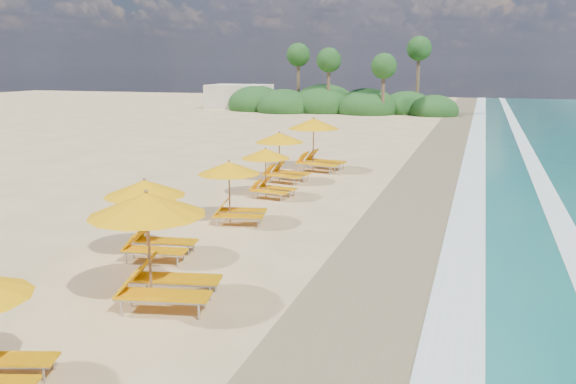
{
  "coord_description": "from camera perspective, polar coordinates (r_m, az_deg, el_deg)",
  "views": [
    {
      "loc": [
        5.75,
        -17.4,
        5.22
      ],
      "look_at": [
        0.0,
        0.0,
        1.2
      ],
      "focal_mm": 36.53,
      "sensor_mm": 36.0,
      "label": 1
    }
  ],
  "objects": [
    {
      "name": "station_5",
      "position": [
        26.36,
        -0.51,
        3.76
      ],
      "size": [
        2.74,
        2.62,
        2.28
      ],
      "rotation": [
        0.0,
        0.0,
        -0.19
      ],
      "color": "olive",
      "rests_on": "ground"
    },
    {
      "name": "station_6",
      "position": [
        29.19,
        2.84,
        5.02
      ],
      "size": [
        3.21,
        3.08,
        2.66
      ],
      "rotation": [
        0.0,
        0.0,
        -0.2
      ],
      "color": "olive",
      "rests_on": "ground"
    },
    {
      "name": "station_2",
      "position": [
        16.33,
        -13.1,
        -2.03
      ],
      "size": [
        2.63,
        2.5,
        2.23
      ],
      "rotation": [
        0.0,
        0.0,
        0.15
      ],
      "color": "olive",
      "rests_on": "ground"
    },
    {
      "name": "beach_building",
      "position": [
        71.15,
        -4.76,
        9.25
      ],
      "size": [
        7.0,
        5.0,
        2.8
      ],
      "primitive_type": "cube",
      "color": "beige",
      "rests_on": "ground"
    },
    {
      "name": "station_4",
      "position": [
        23.25,
        -1.85,
        2.21
      ],
      "size": [
        2.35,
        2.23,
        2.0
      ],
      "rotation": [
        0.0,
        0.0,
        -0.15
      ],
      "color": "olive",
      "rests_on": "ground"
    },
    {
      "name": "wet_sand",
      "position": [
        18.25,
        12.05,
        -4.51
      ],
      "size": [
        4.0,
        160.0,
        0.01
      ],
      "primitive_type": "cube",
      "color": "olive",
      "rests_on": "ground"
    },
    {
      "name": "station_3",
      "position": [
        19.53,
        -5.26,
        0.42
      ],
      "size": [
        2.6,
        2.51,
        2.13
      ],
      "rotation": [
        0.0,
        0.0,
        0.23
      ],
      "color": "olive",
      "rests_on": "ground"
    },
    {
      "name": "treeline",
      "position": [
        64.98,
        4.32,
        8.61
      ],
      "size": [
        25.8,
        8.8,
        9.74
      ],
      "color": "#163D14",
      "rests_on": "ground"
    },
    {
      "name": "station_1",
      "position": [
        13.09,
        -12.58,
        -4.65
      ],
      "size": [
        3.15,
        3.03,
        2.59
      ],
      "rotation": [
        0.0,
        0.0,
        0.21
      ],
      "color": "olive",
      "rests_on": "ground"
    },
    {
      "name": "ground",
      "position": [
        19.05,
        0.0,
        -3.53
      ],
      "size": [
        160.0,
        160.0,
        0.0
      ],
      "primitive_type": "plane",
      "color": "#D7B67E",
      "rests_on": "ground"
    },
    {
      "name": "surf_foam",
      "position": [
        18.18,
        20.56,
        -5.04
      ],
      "size": [
        4.0,
        160.0,
        0.01
      ],
      "color": "white",
      "rests_on": "ground"
    }
  ]
}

